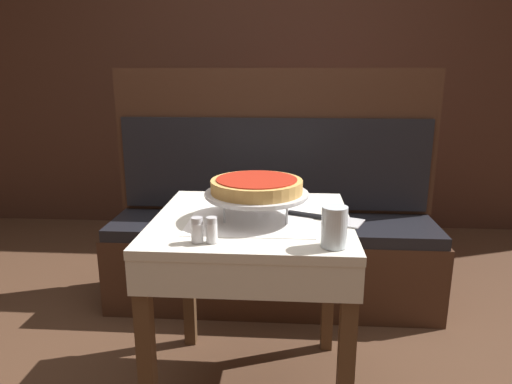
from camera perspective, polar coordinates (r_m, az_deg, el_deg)
dining_table_front at (r=1.67m, az=-0.47°, el=-6.38°), size 0.70×0.70×0.72m
dining_table_rear at (r=3.16m, az=7.92°, el=3.27°), size 0.80×0.80×0.72m
booth_bench at (r=2.48m, az=2.08°, el=-5.61°), size 1.73×0.45×1.25m
back_wall_panel at (r=3.63m, az=2.14°, el=14.31°), size 6.00×0.04×2.40m
pizza_pan_stand at (r=1.59m, az=0.08°, el=-0.37°), size 0.36×0.36×0.09m
deep_dish_pizza at (r=1.58m, az=0.08°, el=0.82°), size 0.32×0.32×0.05m
pizza_server at (r=1.62m, az=9.00°, el=-3.31°), size 0.27×0.16×0.01m
water_glass_near at (r=1.36m, az=9.75°, el=-4.29°), size 0.08×0.08×0.12m
salt_shaker at (r=1.39m, az=-7.37°, el=-4.72°), size 0.04×0.04×0.08m
pepper_shaker at (r=1.38m, az=-5.55°, el=-4.74°), size 0.03×0.03×0.08m
napkin_holder at (r=1.91m, az=2.19°, el=0.95°), size 0.10×0.05×0.09m
condiment_caddy at (r=3.15m, az=9.43°, el=6.20°), size 0.13×0.13×0.18m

